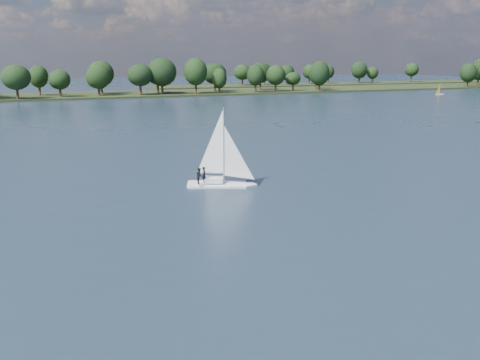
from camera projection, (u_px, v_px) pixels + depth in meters
name	position (u px, v px, depth m)	size (l,w,h in m)	color
ground	(114.00, 131.00, 108.52)	(700.00, 700.00, 0.00)	#233342
far_shore	(58.00, 97.00, 208.37)	(660.00, 40.00, 1.50)	black
far_shore_back	(334.00, 84.00, 314.54)	(220.00, 30.00, 1.40)	black
sailboat	(217.00, 164.00, 60.31)	(7.37, 4.76, 9.44)	white
dinghy_orange	(440.00, 92.00, 223.29)	(3.25, 1.86, 4.89)	white
treeline	(8.00, 77.00, 196.34)	(562.58, 73.60, 18.28)	black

